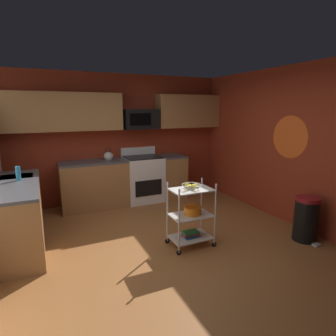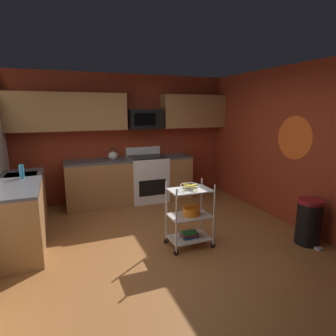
{
  "view_description": "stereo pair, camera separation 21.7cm",
  "coord_description": "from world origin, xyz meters",
  "px_view_note": "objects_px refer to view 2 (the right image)",
  "views": [
    {
      "loc": [
        -1.54,
        -3.27,
        1.9
      ],
      "look_at": [
        0.14,
        0.38,
        1.05
      ],
      "focal_mm": 29.79,
      "sensor_mm": 36.0,
      "label": 1
    },
    {
      "loc": [
        -1.34,
        -3.35,
        1.9
      ],
      "look_at": [
        0.14,
        0.38,
        1.05
      ],
      "focal_mm": 29.79,
      "sensor_mm": 36.0,
      "label": 2
    }
  ],
  "objects_px": {
    "oven_range": "(147,178)",
    "rolling_cart": "(190,215)",
    "book_stack": "(189,234)",
    "trash_can": "(309,222)",
    "mixing_bowl_large": "(192,211)",
    "kettle": "(113,156)",
    "fruit_bowl": "(190,186)",
    "dish_soap_bottle": "(22,172)",
    "microwave": "(145,119)"
  },
  "relations": [
    {
      "from": "mixing_bowl_large",
      "to": "oven_range",
      "type": "bearing_deg",
      "value": 88.74
    },
    {
      "from": "rolling_cart",
      "to": "mixing_bowl_large",
      "type": "height_order",
      "value": "rolling_cart"
    },
    {
      "from": "book_stack",
      "to": "fruit_bowl",
      "type": "bearing_deg",
      "value": 180.0
    },
    {
      "from": "microwave",
      "to": "trash_can",
      "type": "distance_m",
      "value": 3.52
    },
    {
      "from": "kettle",
      "to": "dish_soap_bottle",
      "type": "height_order",
      "value": "kettle"
    },
    {
      "from": "dish_soap_bottle",
      "to": "oven_range",
      "type": "bearing_deg",
      "value": 25.21
    },
    {
      "from": "fruit_bowl",
      "to": "dish_soap_bottle",
      "type": "relative_size",
      "value": 1.36
    },
    {
      "from": "oven_range",
      "to": "book_stack",
      "type": "bearing_deg",
      "value": -91.98
    },
    {
      "from": "kettle",
      "to": "trash_can",
      "type": "height_order",
      "value": "kettle"
    },
    {
      "from": "trash_can",
      "to": "kettle",
      "type": "bearing_deg",
      "value": 129.33
    },
    {
      "from": "fruit_bowl",
      "to": "dish_soap_bottle",
      "type": "distance_m",
      "value": 2.43
    },
    {
      "from": "fruit_bowl",
      "to": "trash_can",
      "type": "relative_size",
      "value": 0.41
    },
    {
      "from": "mixing_bowl_large",
      "to": "dish_soap_bottle",
      "type": "relative_size",
      "value": 1.26
    },
    {
      "from": "microwave",
      "to": "kettle",
      "type": "distance_m",
      "value": 1.0
    },
    {
      "from": "fruit_bowl",
      "to": "mixing_bowl_large",
      "type": "distance_m",
      "value": 0.36
    },
    {
      "from": "trash_can",
      "to": "microwave",
      "type": "bearing_deg",
      "value": 118.33
    },
    {
      "from": "mixing_bowl_large",
      "to": "book_stack",
      "type": "bearing_deg",
      "value": 180.0
    },
    {
      "from": "fruit_bowl",
      "to": "dish_soap_bottle",
      "type": "bearing_deg",
      "value": 152.14
    },
    {
      "from": "oven_range",
      "to": "fruit_bowl",
      "type": "height_order",
      "value": "oven_range"
    },
    {
      "from": "oven_range",
      "to": "dish_soap_bottle",
      "type": "relative_size",
      "value": 5.5
    },
    {
      "from": "mixing_bowl_large",
      "to": "dish_soap_bottle",
      "type": "distance_m",
      "value": 2.5
    },
    {
      "from": "rolling_cart",
      "to": "fruit_bowl",
      "type": "height_order",
      "value": "rolling_cart"
    },
    {
      "from": "book_stack",
      "to": "dish_soap_bottle",
      "type": "bearing_deg",
      "value": 152.14
    },
    {
      "from": "oven_range",
      "to": "book_stack",
      "type": "height_order",
      "value": "oven_range"
    },
    {
      "from": "fruit_bowl",
      "to": "kettle",
      "type": "height_order",
      "value": "kettle"
    },
    {
      "from": "microwave",
      "to": "trash_can",
      "type": "height_order",
      "value": "microwave"
    },
    {
      "from": "microwave",
      "to": "book_stack",
      "type": "distance_m",
      "value": 2.75
    },
    {
      "from": "kettle",
      "to": "mixing_bowl_large",
      "type": "bearing_deg",
      "value": -73.06
    },
    {
      "from": "microwave",
      "to": "fruit_bowl",
      "type": "xyz_separation_m",
      "value": [
        -0.07,
        -2.28,
        -0.82
      ]
    },
    {
      "from": "book_stack",
      "to": "mixing_bowl_large",
      "type": "bearing_deg",
      "value": 0.0
    },
    {
      "from": "kettle",
      "to": "fruit_bowl",
      "type": "bearing_deg",
      "value": -73.73
    },
    {
      "from": "oven_range",
      "to": "kettle",
      "type": "height_order",
      "value": "kettle"
    },
    {
      "from": "microwave",
      "to": "mixing_bowl_large",
      "type": "xyz_separation_m",
      "value": [
        -0.05,
        -2.28,
        -1.18
      ]
    },
    {
      "from": "oven_range",
      "to": "kettle",
      "type": "relative_size",
      "value": 4.17
    },
    {
      "from": "mixing_bowl_large",
      "to": "trash_can",
      "type": "xyz_separation_m",
      "value": [
        1.58,
        -0.57,
        -0.19
      ]
    },
    {
      "from": "trash_can",
      "to": "dish_soap_bottle",
      "type": "bearing_deg",
      "value": 155.64
    },
    {
      "from": "fruit_bowl",
      "to": "mixing_bowl_large",
      "type": "bearing_deg",
      "value": 0.0
    },
    {
      "from": "mixing_bowl_large",
      "to": "dish_soap_bottle",
      "type": "xyz_separation_m",
      "value": [
        -2.17,
        1.13,
        0.5
      ]
    },
    {
      "from": "microwave",
      "to": "mixing_bowl_large",
      "type": "bearing_deg",
      "value": -91.19
    },
    {
      "from": "oven_range",
      "to": "rolling_cart",
      "type": "distance_m",
      "value": 2.18
    },
    {
      "from": "microwave",
      "to": "kettle",
      "type": "bearing_deg",
      "value": -171.31
    },
    {
      "from": "oven_range",
      "to": "dish_soap_bottle",
      "type": "xyz_separation_m",
      "value": [
        -2.22,
        -1.04,
        0.54
      ]
    },
    {
      "from": "kettle",
      "to": "dish_soap_bottle",
      "type": "xyz_separation_m",
      "value": [
        -1.51,
        -1.04,
        0.02
      ]
    },
    {
      "from": "rolling_cart",
      "to": "mixing_bowl_large",
      "type": "relative_size",
      "value": 3.63
    },
    {
      "from": "rolling_cart",
      "to": "dish_soap_bottle",
      "type": "bearing_deg",
      "value": 152.14
    },
    {
      "from": "microwave",
      "to": "oven_range",
      "type": "bearing_deg",
      "value": -89.74
    },
    {
      "from": "book_stack",
      "to": "trash_can",
      "type": "distance_m",
      "value": 1.72
    },
    {
      "from": "fruit_bowl",
      "to": "dish_soap_bottle",
      "type": "xyz_separation_m",
      "value": [
        -2.14,
        1.13,
        0.14
      ]
    },
    {
      "from": "oven_range",
      "to": "book_stack",
      "type": "xyz_separation_m",
      "value": [
        -0.08,
        -2.18,
        -0.31
      ]
    },
    {
      "from": "oven_range",
      "to": "mixing_bowl_large",
      "type": "xyz_separation_m",
      "value": [
        -0.05,
        -2.18,
        0.04
      ]
    }
  ]
}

